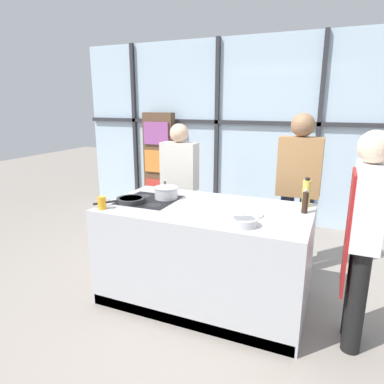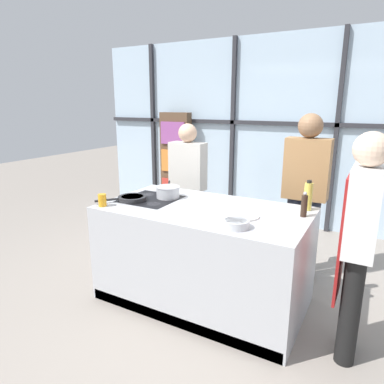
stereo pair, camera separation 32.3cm
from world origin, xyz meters
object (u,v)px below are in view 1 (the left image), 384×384
at_px(spectator_center_left, 298,184).
at_px(saucepan, 166,192).
at_px(spectator_far_left, 180,181).
at_px(pepper_grinder, 305,202).
at_px(frying_pan, 130,200).
at_px(juice_glass_near, 102,203).
at_px(mixing_bowl, 244,222).
at_px(oil_bottle, 306,193).
at_px(chef, 363,230).
at_px(white_plate, 247,214).

height_order(spectator_center_left, saucepan, spectator_center_left).
height_order(spectator_far_left, pepper_grinder, spectator_far_left).
height_order(frying_pan, pepper_grinder, pepper_grinder).
height_order(saucepan, juice_glass_near, saucepan).
bearing_deg(pepper_grinder, juice_glass_near, -160.46).
bearing_deg(spectator_far_left, saucepan, 106.21).
bearing_deg(spectator_center_left, mixing_bowl, 78.72).
height_order(frying_pan, mixing_bowl, mixing_bowl).
relative_size(frying_pan, oil_bottle, 1.60).
xyz_separation_m(spectator_center_left, saucepan, (-1.17, -0.80, -0.01)).
height_order(spectator_center_left, juice_glass_near, spectator_center_left).
bearing_deg(spectator_center_left, juice_glass_near, 41.30).
xyz_separation_m(spectator_center_left, frying_pan, (-1.42, -1.06, -0.05)).
xyz_separation_m(oil_bottle, juice_glass_near, (-1.66, -0.80, -0.07)).
relative_size(oil_bottle, pepper_grinder, 1.26).
relative_size(chef, mixing_bowl, 8.09).
bearing_deg(saucepan, juice_glass_near, -124.00).
bearing_deg(spectator_center_left, oil_bottle, 103.28).
distance_m(chef, spectator_far_left, 2.26).
bearing_deg(white_plate, saucepan, 167.37).
relative_size(spectator_far_left, saucepan, 3.98).
distance_m(spectator_center_left, pepper_grinder, 0.76).
height_order(spectator_far_left, spectator_center_left, spectator_center_left).
bearing_deg(pepper_grinder, white_plate, -150.29).
xyz_separation_m(spectator_far_left, spectator_center_left, (1.40, 0.00, 0.09)).
relative_size(chef, juice_glass_near, 14.64).
relative_size(spectator_far_left, juice_glass_near, 14.10).
bearing_deg(chef, spectator_far_left, 61.41).
bearing_deg(saucepan, chef, -8.93).
bearing_deg(juice_glass_near, spectator_center_left, 41.30).
bearing_deg(mixing_bowl, spectator_center_left, 78.72).
bearing_deg(mixing_bowl, juice_glass_near, -176.73).
bearing_deg(frying_pan, spectator_center_left, 36.84).
distance_m(mixing_bowl, juice_glass_near, 1.28).
distance_m(spectator_far_left, oil_bottle, 1.63).
relative_size(spectator_far_left, mixing_bowl, 7.79).
xyz_separation_m(spectator_far_left, juice_glass_near, (-0.13, -1.34, 0.07)).
relative_size(spectator_center_left, frying_pan, 4.05).
distance_m(saucepan, juice_glass_near, 0.65).
bearing_deg(oil_bottle, frying_pan, -161.61).
distance_m(chef, mixing_bowl, 0.86).
xyz_separation_m(chef, saucepan, (-1.75, 0.27, 0.04)).
relative_size(white_plate, oil_bottle, 0.99).
bearing_deg(saucepan, pepper_grinder, 2.34).
relative_size(mixing_bowl, pepper_grinder, 0.96).
distance_m(white_plate, juice_glass_near, 1.28).
xyz_separation_m(spectator_far_left, pepper_grinder, (1.54, -0.75, 0.11)).
bearing_deg(white_plate, spectator_far_left, 137.84).
distance_m(spectator_far_left, white_plate, 1.49).
bearing_deg(frying_pan, juice_glass_near, -111.52).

